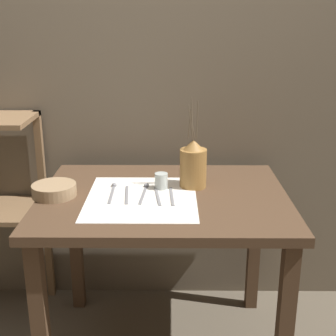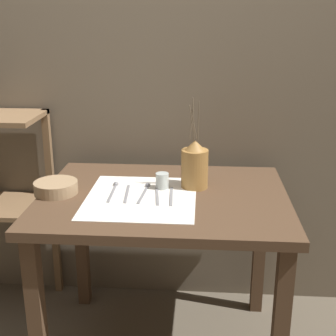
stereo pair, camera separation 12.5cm
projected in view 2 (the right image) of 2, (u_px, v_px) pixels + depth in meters
stone_wall_back at (172, 83)px, 2.38m from camera, size 7.00×0.06×2.40m
wooden_table at (164, 219)px, 2.05m from camera, size 1.07×0.82×0.80m
linen_cloth at (141, 197)px, 1.98m from camera, size 0.46×0.51×0.00m
pitcher_with_flowers at (195, 166)px, 2.06m from camera, size 0.12×0.12×0.41m
wooden_bowl at (56, 187)px, 2.02m from camera, size 0.19×0.19×0.05m
glass_tumbler_near at (162, 181)px, 2.06m from camera, size 0.06×0.06×0.07m
spoon_inner at (114, 188)px, 2.07m from camera, size 0.02×0.22×0.02m
fork_inner at (127, 194)px, 2.01m from camera, size 0.03×0.21×0.00m
spoon_outer at (146, 189)px, 2.06m from camera, size 0.03×0.22×0.02m
knife_center at (157, 196)px, 1.98m from camera, size 0.04×0.21×0.00m
fork_outer at (171, 196)px, 1.98m from camera, size 0.02×0.21×0.00m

